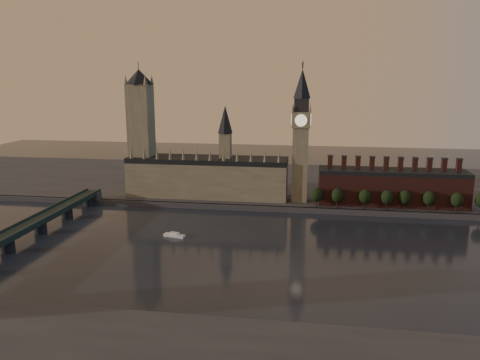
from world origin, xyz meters
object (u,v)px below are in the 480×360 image
object	(u,v)px
big_ben	(301,134)
westminster_bridge	(22,232)
river_boat	(174,235)
victoria_tower	(141,128)

from	to	relation	value
big_ben	westminster_bridge	world-z (taller)	big_ben
westminster_bridge	river_boat	size ratio (longest dim) A/B	13.67
big_ben	westminster_bridge	distance (m)	205.83
victoria_tower	westminster_bridge	size ratio (longest dim) A/B	0.54
victoria_tower	river_boat	distance (m)	121.12
westminster_bridge	river_boat	bearing A→B (deg)	16.25
victoria_tower	big_ben	world-z (taller)	victoria_tower
victoria_tower	big_ben	distance (m)	130.12
victoria_tower	westminster_bridge	distance (m)	133.21
westminster_bridge	river_boat	world-z (taller)	westminster_bridge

